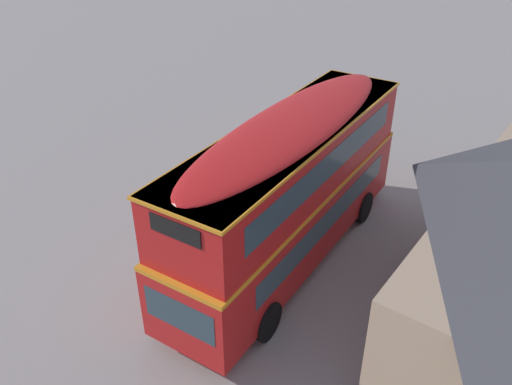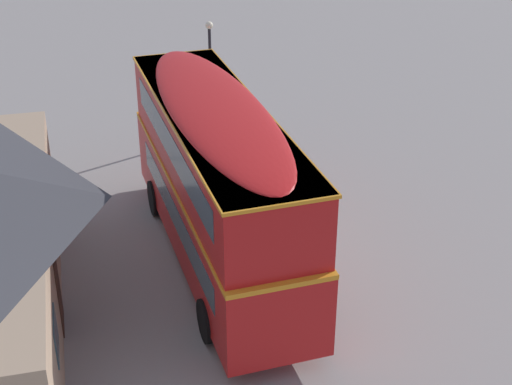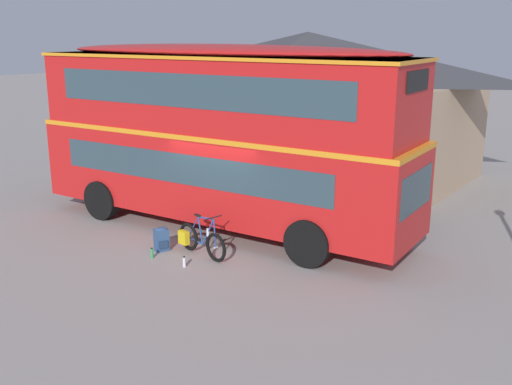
{
  "view_description": "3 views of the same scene",
  "coord_description": "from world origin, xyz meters",
  "px_view_note": "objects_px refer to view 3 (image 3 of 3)",
  "views": [
    {
      "loc": [
        10.38,
        7.85,
        10.47
      ],
      "look_at": [
        -1.25,
        -0.98,
        1.58
      ],
      "focal_mm": 36.59,
      "sensor_mm": 36.0,
      "label": 1
    },
    {
      "loc": [
        -18.58,
        3.73,
        11.84
      ],
      "look_at": [
        0.12,
        -0.59,
        1.58
      ],
      "focal_mm": 53.43,
      "sensor_mm": 36.0,
      "label": 2
    },
    {
      "loc": [
        9.1,
        -10.76,
        5.06
      ],
      "look_at": [
        0.68,
        0.32,
        1.28
      ],
      "focal_mm": 41.4,
      "sensor_mm": 36.0,
      "label": 3
    }
  ],
  "objects_px": {
    "touring_bicycle": "(200,240)",
    "water_bottle_green_metal": "(152,253)",
    "double_decker_bus": "(220,130)",
    "backpack_on_ground": "(161,239)",
    "water_bottle_clear_plastic": "(184,262)"
  },
  "relations": [
    {
      "from": "double_decker_bus",
      "to": "backpack_on_ground",
      "type": "relative_size",
      "value": 18.17
    },
    {
      "from": "backpack_on_ground",
      "to": "double_decker_bus",
      "type": "bearing_deg",
      "value": 90.12
    },
    {
      "from": "water_bottle_green_metal",
      "to": "double_decker_bus",
      "type": "bearing_deg",
      "value": 93.94
    },
    {
      "from": "backpack_on_ground",
      "to": "water_bottle_green_metal",
      "type": "bearing_deg",
      "value": -69.65
    },
    {
      "from": "touring_bicycle",
      "to": "double_decker_bus",
      "type": "bearing_deg",
      "value": 116.79
    },
    {
      "from": "double_decker_bus",
      "to": "touring_bicycle",
      "type": "height_order",
      "value": "double_decker_bus"
    },
    {
      "from": "touring_bicycle",
      "to": "water_bottle_clear_plastic",
      "type": "bearing_deg",
      "value": -74.32
    },
    {
      "from": "backpack_on_ground",
      "to": "water_bottle_green_metal",
      "type": "relative_size",
      "value": 2.33
    },
    {
      "from": "touring_bicycle",
      "to": "water_bottle_green_metal",
      "type": "xyz_separation_m",
      "value": [
        -0.76,
        -0.81,
        -0.25
      ]
    },
    {
      "from": "touring_bicycle",
      "to": "water_bottle_green_metal",
      "type": "relative_size",
      "value": 6.73
    },
    {
      "from": "backpack_on_ground",
      "to": "touring_bicycle",
      "type": "bearing_deg",
      "value": 19.08
    },
    {
      "from": "touring_bicycle",
      "to": "water_bottle_green_metal",
      "type": "distance_m",
      "value": 1.14
    },
    {
      "from": "double_decker_bus",
      "to": "water_bottle_clear_plastic",
      "type": "distance_m",
      "value": 3.81
    },
    {
      "from": "water_bottle_clear_plastic",
      "to": "water_bottle_green_metal",
      "type": "bearing_deg",
      "value": -176.0
    },
    {
      "from": "touring_bicycle",
      "to": "water_bottle_green_metal",
      "type": "bearing_deg",
      "value": -133.18
    }
  ]
}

